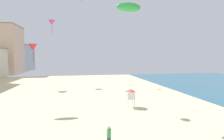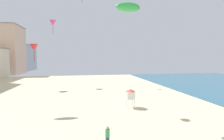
{
  "view_description": "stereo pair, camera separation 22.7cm",
  "coord_description": "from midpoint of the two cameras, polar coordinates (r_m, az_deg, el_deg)",
  "views": [
    {
      "loc": [
        0.8,
        -4.69,
        6.8
      ],
      "look_at": [
        5.16,
        18.07,
        5.09
      ],
      "focal_mm": 26.63,
      "sensor_mm": 36.0,
      "label": 1
    },
    {
      "loc": [
        1.02,
        -4.73,
        6.8
      ],
      "look_at": [
        5.16,
        18.07,
        5.09
      ],
      "focal_mm": 26.63,
      "sensor_mm": 36.0,
      "label": 2
    }
  ],
  "objects": [
    {
      "name": "kite_magenta_delta",
      "position": [
        44.2,
        -20.1,
        15.0
      ],
      "size": [
        1.53,
        1.53,
        3.47
      ],
      "color": "#DB3D9E"
    },
    {
      "name": "kite_green_parafoil_2",
      "position": [
        18.58,
        5.34,
        20.7
      ],
      "size": [
        2.61,
        0.72,
        1.01
      ],
      "color": "green"
    },
    {
      "name": "kite_red_delta",
      "position": [
        39.97,
        -25.64,
        7.05
      ],
      "size": [
        1.72,
        1.72,
        3.9
      ],
      "color": "red"
    },
    {
      "name": "kite_flyer",
      "position": [
        13.56,
        -1.6,
        -21.49
      ],
      "size": [
        0.34,
        0.34,
        1.64
      ],
      "rotation": [
        0.0,
        0.0,
        2.58
      ],
      "color": "#383D4C",
      "rests_on": "ground"
    },
    {
      "name": "lifeguard_stand",
      "position": [
        23.01,
        6.01,
        -8.26
      ],
      "size": [
        1.1,
        1.1,
        2.55
      ],
      "rotation": [
        0.0,
        0.0,
        -0.05
      ],
      "color": "white",
      "rests_on": "ground"
    },
    {
      "name": "boardwalk_hotel_furthest",
      "position": [
        100.22,
        -29.89,
        3.65
      ],
      "size": [
        12.86,
        20.98,
        13.59
      ],
      "color": "#ADB7C1",
      "rests_on": "ground"
    }
  ]
}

